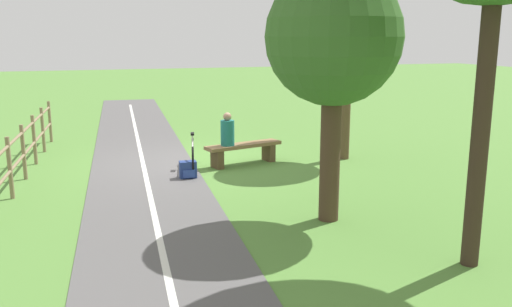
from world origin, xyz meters
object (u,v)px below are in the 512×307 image
(bicycle, at_px, (193,155))
(tree_mid_field, at_px, (349,11))
(person_seated, at_px, (227,131))
(tree_far_left, at_px, (333,40))
(backpack, at_px, (188,170))
(bench, at_px, (244,150))

(bicycle, xyz_separation_m, tree_mid_field, (-3.80, 0.04, 3.21))
(tree_mid_field, bearing_deg, person_seated, -2.18)
(tree_mid_field, height_order, tree_far_left, tree_mid_field)
(backpack, height_order, tree_mid_field, tree_mid_field)
(bicycle, height_order, tree_mid_field, tree_mid_field)
(bicycle, relative_size, backpack, 4.58)
(tree_mid_field, relative_size, tree_far_left, 1.16)
(bench, distance_m, person_seated, 0.65)
(person_seated, distance_m, tree_far_left, 4.66)
(bench, xyz_separation_m, tree_far_left, (-0.14, 4.24, 2.57))
(tree_far_left, bearing_deg, bench, -88.15)
(bicycle, distance_m, tree_far_left, 5.00)
(bicycle, distance_m, backpack, 0.77)
(backpack, relative_size, tree_mid_field, 0.08)
(bench, relative_size, backpack, 5.19)
(person_seated, xyz_separation_m, bicycle, (0.84, 0.07, -0.49))
(bench, relative_size, person_seated, 2.52)
(person_seated, xyz_separation_m, backpack, (1.10, 0.78, -0.65))
(tree_far_left, bearing_deg, backpack, -63.75)
(tree_mid_field, bearing_deg, bicycle, -0.61)
(bicycle, relative_size, tree_far_left, 0.43)
(person_seated, bearing_deg, tree_mid_field, 164.14)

